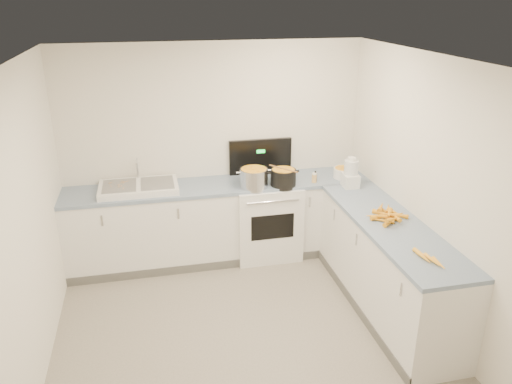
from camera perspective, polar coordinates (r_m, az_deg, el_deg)
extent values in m
cube|color=white|center=(5.93, -4.11, -3.52)|extent=(3.50, 0.60, 0.90)
cube|color=#798FAC|center=(5.75, -4.23, 0.72)|extent=(3.50, 0.62, 0.04)
cube|color=white|center=(5.15, 14.74, -8.41)|extent=(0.60, 2.20, 0.90)
cube|color=#798FAC|center=(4.94, 15.26, -3.68)|extent=(0.62, 2.20, 0.04)
cube|color=white|center=(6.00, 1.13, -3.13)|extent=(0.76, 0.65, 0.90)
cube|color=black|center=(6.02, 0.50, 4.10)|extent=(0.76, 0.05, 0.42)
cube|color=white|center=(5.68, -13.26, 0.51)|extent=(0.86, 0.52, 0.07)
cube|color=slate|center=(5.67, -15.36, 0.70)|extent=(0.36, 0.42, 0.01)
cube|color=slate|center=(5.66, -11.22, 1.04)|extent=(0.36, 0.42, 0.01)
cylinder|color=silver|center=(5.83, -13.40, 2.69)|extent=(0.03, 0.03, 0.24)
cylinder|color=silver|center=(5.61, -0.25, 1.53)|extent=(0.36, 0.36, 0.23)
cylinder|color=black|center=(5.68, 3.13, 1.59)|extent=(0.35, 0.35, 0.21)
cylinder|color=#AD7A47|center=(5.64, 3.16, 2.67)|extent=(0.26, 0.33, 0.02)
cylinder|color=white|center=(6.00, 10.05, 2.18)|extent=(0.27, 0.27, 0.12)
cylinder|color=#593319|center=(5.82, 6.78, 1.66)|extent=(0.04, 0.04, 0.11)
cylinder|color=#E5B266|center=(5.80, 6.67, 1.56)|extent=(0.06, 0.06, 0.10)
cube|color=white|center=(5.73, 10.72, 1.32)|extent=(0.18, 0.22, 0.15)
cylinder|color=silver|center=(5.67, 10.83, 2.78)|extent=(0.16, 0.16, 0.16)
cylinder|color=white|center=(5.64, 10.90, 3.72)|extent=(0.09, 0.09, 0.04)
cone|color=orange|center=(5.05, 15.71, -2.57)|extent=(0.21, 0.12, 0.05)
cone|color=orange|center=(5.11, 15.66, -2.33)|extent=(0.09, 0.18, 0.04)
cone|color=orange|center=(4.92, 14.32, -3.17)|extent=(0.19, 0.15, 0.04)
cone|color=orange|center=(4.97, 14.04, -2.82)|extent=(0.21, 0.06, 0.05)
cone|color=orange|center=(4.90, 15.08, -3.32)|extent=(0.20, 0.16, 0.05)
cone|color=orange|center=(5.01, 15.05, -2.71)|extent=(0.12, 0.18, 0.05)
cone|color=orange|center=(5.06, 16.10, -2.59)|extent=(0.16, 0.14, 0.05)
cone|color=orange|center=(5.10, 14.70, -2.28)|extent=(0.08, 0.19, 0.04)
cone|color=orange|center=(4.97, 14.90, -2.97)|extent=(0.13, 0.17, 0.04)
cone|color=orange|center=(5.01, 14.99, -2.80)|extent=(0.10, 0.16, 0.04)
cone|color=orange|center=(5.01, 14.89, -2.75)|extent=(0.17, 0.18, 0.04)
cone|color=orange|center=(4.98, 15.02, -2.34)|extent=(0.13, 0.17, 0.05)
cone|color=orange|center=(4.93, 15.69, -2.78)|extent=(0.04, 0.17, 0.04)
cone|color=orange|center=(5.14, 14.85, -1.86)|extent=(0.15, 0.20, 0.04)
cone|color=orange|center=(4.95, 13.63, -2.69)|extent=(0.20, 0.11, 0.05)
cone|color=orange|center=(5.01, 14.33, -2.40)|extent=(0.18, 0.19, 0.05)
cone|color=orange|center=(5.10, 14.09, -1.68)|extent=(0.16, 0.20, 0.05)
cone|color=orange|center=(4.95, 15.11, -2.50)|extent=(0.18, 0.13, 0.04)
cone|color=orange|center=(4.86, 15.33, -3.03)|extent=(0.17, 0.10, 0.04)
cone|color=#FFAC26|center=(4.31, 20.16, -7.66)|extent=(0.04, 0.17, 0.04)
cone|color=#FFAC26|center=(4.34, 19.48, -7.34)|extent=(0.06, 0.20, 0.04)
cone|color=#FFAC26|center=(4.36, 18.60, -7.06)|extent=(0.05, 0.19, 0.04)
cone|color=#FFAC26|center=(4.41, 18.33, -6.68)|extent=(0.08, 0.17, 0.04)
cube|color=tan|center=(5.57, -14.93, 0.40)|extent=(0.02, 0.04, 0.00)
cube|color=tan|center=(5.63, -15.38, 0.58)|extent=(0.03, 0.04, 0.00)
cube|color=tan|center=(5.65, -15.11, 0.68)|extent=(0.02, 0.04, 0.00)
cube|color=tan|center=(5.69, -15.42, 0.80)|extent=(0.03, 0.05, 0.00)
cube|color=tan|center=(5.74, -15.05, 1.02)|extent=(0.04, 0.03, 0.00)
cube|color=tan|center=(5.68, -16.23, 0.64)|extent=(0.02, 0.05, 0.00)
cube|color=tan|center=(5.75, -14.81, 1.07)|extent=(0.04, 0.04, 0.00)
cube|color=tan|center=(5.78, -14.52, 1.20)|extent=(0.04, 0.03, 0.00)
cube|color=tan|center=(5.76, -16.33, 1.00)|extent=(0.04, 0.04, 0.00)
cube|color=tan|center=(5.77, -14.95, 1.17)|extent=(0.04, 0.04, 0.00)
cube|color=tan|center=(5.65, -15.86, 0.56)|extent=(0.04, 0.03, 0.00)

